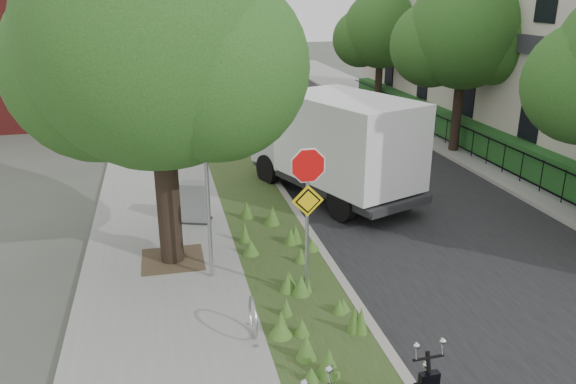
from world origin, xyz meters
name	(u,v)px	position (x,y,z in m)	size (l,w,h in m)	color
ground	(381,306)	(0.00, 0.00, 0.00)	(120.00, 120.00, 0.00)	#4C5147
sidewalk_near	(158,171)	(-4.25, 10.00, 0.06)	(3.50, 60.00, 0.12)	gray
verge	(237,166)	(-1.50, 10.00, 0.06)	(2.00, 60.00, 0.12)	#27421C
kerb_near	(264,164)	(-0.50, 10.00, 0.07)	(0.20, 60.00, 0.13)	#9E9991
road	(356,159)	(3.00, 10.00, 0.01)	(7.00, 60.00, 0.01)	black
kerb_far	(441,152)	(6.50, 10.00, 0.07)	(0.20, 60.00, 0.13)	#9E9991
footpath_far	(481,149)	(8.20, 10.00, 0.06)	(3.20, 60.00, 0.12)	gray
street_tree_main	(153,51)	(-4.08, 2.86, 4.80)	(6.21, 5.54, 7.66)	black
bare_post	(207,189)	(-3.20, 1.80, 2.12)	(0.08, 0.08, 4.00)	#A5A8AD
bike_hoop	(253,317)	(-2.70, -0.60, 0.50)	(0.06, 0.78, 0.77)	#A5A8AD
sign_assembly	(308,193)	(-1.40, 0.58, 2.33)	(0.94, 0.08, 3.22)	#A5A8AD
fence_far	(459,136)	(7.20, 10.00, 0.67)	(0.04, 24.00, 1.00)	black
hedge_far	(475,135)	(7.90, 10.00, 0.67)	(1.00, 24.00, 1.10)	#1A4518
terrace_houses	(570,41)	(11.49, 10.00, 4.16)	(7.40, 26.40, 8.20)	beige
brick_building	(41,28)	(-9.50, 22.00, 4.21)	(9.40, 10.40, 8.30)	maroon
far_tree_b	(462,37)	(6.94, 10.05, 4.37)	(4.83, 4.31, 6.56)	black
far_tree_c	(380,33)	(6.94, 18.04, 3.95)	(4.37, 3.89, 5.93)	black
box_truck	(336,141)	(0.99, 6.30, 1.75)	(4.25, 6.33, 2.68)	#262628
utility_cabinet	(195,203)	(-3.32, 5.01, 0.64)	(0.94, 0.78, 1.08)	#262628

